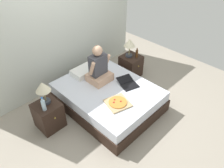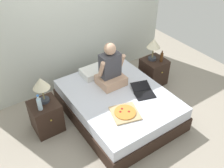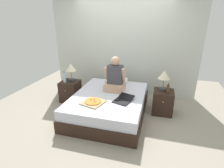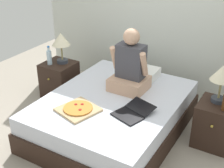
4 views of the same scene
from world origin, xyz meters
The scene contains 13 objects.
ground_plane centered at (0.00, 0.00, 0.00)m, with size 5.94×5.94×0.00m, color #9E9384.
wall_back centered at (0.00, 1.34, 1.25)m, with size 3.94×0.12×2.50m, color silver.
bed centered at (0.00, 0.00, 0.23)m, with size 1.54×1.97×0.47m.
nightstand_left centered at (-1.15, 0.38, 0.27)m, with size 0.44×0.47×0.53m.
lamp_on_left_nightstand centered at (-1.11, 0.43, 0.86)m, with size 0.26×0.26×0.45m.
water_bottle centered at (-1.23, 0.29, 0.64)m, with size 0.07×0.07×0.28m.
nightstand_right centered at (1.15, 0.38, 0.27)m, with size 0.44×0.47×0.53m.
lamp_on_right_nightstand centered at (1.12, 0.43, 0.86)m, with size 0.26×0.26×0.45m.
beer_bottle centered at (1.22, 0.28, 0.63)m, with size 0.06×0.06×0.23m.
pillow centered at (-0.01, 0.70, 0.53)m, with size 0.52×0.34×0.12m, color white.
person_seated centered at (0.06, 0.31, 0.76)m, with size 0.47×0.40×0.78m.
laptop centered at (0.36, -0.22, 0.49)m, with size 0.43×0.49×0.07m.
pizza_box centered at (-0.19, -0.45, 0.49)m, with size 0.49×0.49×0.05m.
Camera 3 is at (0.99, -3.32, 2.05)m, focal length 28.00 mm.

